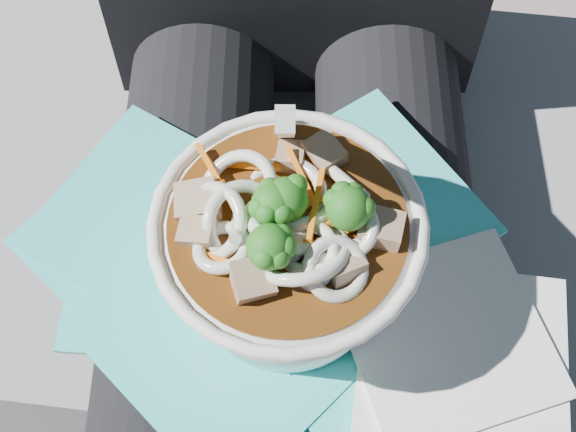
{
  "coord_description": "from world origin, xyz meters",
  "views": [
    {
      "loc": [
        -0.0,
        -0.26,
        1.11
      ],
      "look_at": [
        -0.0,
        -0.03,
        0.69
      ],
      "focal_mm": 50.0,
      "sensor_mm": 36.0,
      "label": 1
    }
  ],
  "objects_px": {
    "person_body": "(294,177)",
    "stone_ledge": "(293,272)",
    "udon_bowl": "(288,250)",
    "plastic_bag": "(270,276)",
    "lap": "(294,292)"
  },
  "relations": [
    {
      "from": "lap",
      "to": "stone_ledge",
      "type": "bearing_deg",
      "value": 90.0
    },
    {
      "from": "lap",
      "to": "plastic_bag",
      "type": "bearing_deg",
      "value": -130.75
    },
    {
      "from": "lap",
      "to": "plastic_bag",
      "type": "distance_m",
      "value": 0.08
    },
    {
      "from": "person_body",
      "to": "udon_bowl",
      "type": "xyz_separation_m",
      "value": [
        -0.0,
        -0.13,
        0.12
      ]
    },
    {
      "from": "plastic_bag",
      "to": "udon_bowl",
      "type": "bearing_deg",
      "value": -45.36
    },
    {
      "from": "lap",
      "to": "person_body",
      "type": "height_order",
      "value": "person_body"
    },
    {
      "from": "person_body",
      "to": "stone_ledge",
      "type": "bearing_deg",
      "value": 90.0
    },
    {
      "from": "stone_ledge",
      "to": "udon_bowl",
      "type": "distance_m",
      "value": 0.47
    },
    {
      "from": "person_body",
      "to": "plastic_bag",
      "type": "xyz_separation_m",
      "value": [
        -0.02,
        -0.11,
        0.05
      ]
    },
    {
      "from": "stone_ledge",
      "to": "plastic_bag",
      "type": "xyz_separation_m",
      "value": [
        -0.02,
        -0.17,
        0.36
      ]
    },
    {
      "from": "stone_ledge",
      "to": "lap",
      "type": "height_order",
      "value": "lap"
    },
    {
      "from": "udon_bowl",
      "to": "plastic_bag",
      "type": "bearing_deg",
      "value": 134.64
    },
    {
      "from": "lap",
      "to": "udon_bowl",
      "type": "bearing_deg",
      "value": -98.02
    },
    {
      "from": "plastic_bag",
      "to": "udon_bowl",
      "type": "distance_m",
      "value": 0.07
    },
    {
      "from": "stone_ledge",
      "to": "lap",
      "type": "bearing_deg",
      "value": -90.0
    }
  ]
}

